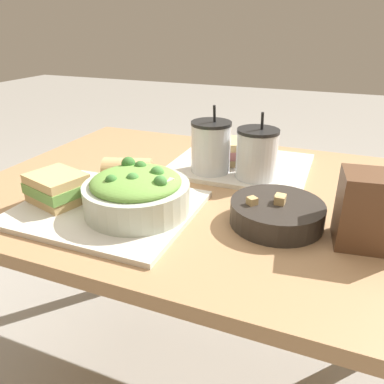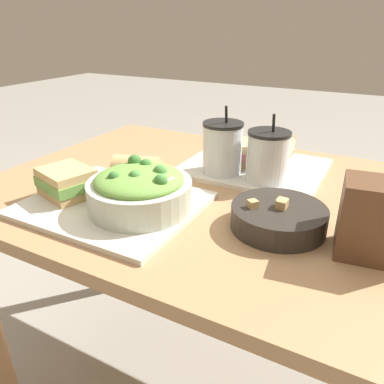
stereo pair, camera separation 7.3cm
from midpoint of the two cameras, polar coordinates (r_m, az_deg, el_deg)
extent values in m
cube|color=#A37A51|center=(0.94, 6.19, -0.47)|extent=(1.15, 0.82, 0.03)
cylinder|color=#A37A51|center=(1.60, -6.81, -3.60)|extent=(0.06, 0.06, 0.68)
cube|color=beige|center=(0.85, -9.52, -1.91)|extent=(0.37, 0.31, 0.01)
cube|color=beige|center=(1.07, 11.38, 3.67)|extent=(0.37, 0.31, 0.01)
cylinder|color=beige|center=(0.80, -5.31, -0.50)|extent=(0.22, 0.22, 0.06)
ellipsoid|color=#6B9E42|center=(0.78, -5.41, 1.85)|extent=(0.19, 0.19, 0.04)
sphere|color=#38702D|center=(0.81, -4.52, 4.05)|extent=(0.03, 0.03, 0.03)
sphere|color=#427F38|center=(0.75, -5.96, 2.26)|extent=(0.03, 0.03, 0.03)
sphere|color=#427F38|center=(0.73, -1.94, 1.66)|extent=(0.03, 0.03, 0.03)
sphere|color=#38702D|center=(0.83, -6.23, 4.60)|extent=(0.03, 0.03, 0.03)
sphere|color=#427F38|center=(0.77, -2.20, 3.04)|extent=(0.03, 0.03, 0.03)
sphere|color=#38702D|center=(0.76, -9.11, 2.14)|extent=(0.03, 0.03, 0.03)
cube|color=beige|center=(0.80, -5.81, 2.96)|extent=(0.05, 0.05, 0.01)
cube|color=beige|center=(0.75, -3.68, 1.60)|extent=(0.05, 0.06, 0.01)
cube|color=beige|center=(0.75, -1.84, 1.78)|extent=(0.05, 0.04, 0.01)
cylinder|color=#2D2823|center=(0.77, 15.71, -3.85)|extent=(0.19, 0.19, 0.05)
cylinder|color=#4C2814|center=(0.76, 15.86, -2.67)|extent=(0.17, 0.17, 0.01)
cube|color=tan|center=(0.74, 12.03, -1.94)|extent=(0.02, 0.02, 0.02)
cube|color=tan|center=(0.76, 16.28, -1.77)|extent=(0.02, 0.02, 0.02)
cube|color=tan|center=(0.75, 16.23, -1.97)|extent=(0.02, 0.02, 0.02)
cube|color=tan|center=(0.90, -16.16, 0.13)|extent=(0.14, 0.13, 0.02)
cube|color=#6B9E47|center=(0.89, -16.32, 1.42)|extent=(0.14, 0.13, 0.02)
cube|color=tan|center=(0.88, -16.49, 2.74)|extent=(0.14, 0.13, 0.02)
cylinder|color=tan|center=(0.93, -6.13, 3.39)|extent=(0.13, 0.10, 0.07)
cylinder|color=beige|center=(0.91, -2.81, 3.18)|extent=(0.03, 0.06, 0.06)
cube|color=tan|center=(1.07, 9.91, 4.77)|extent=(0.14, 0.13, 0.02)
cube|color=#C1706B|center=(1.06, 10.00, 5.88)|extent=(0.14, 0.13, 0.02)
cube|color=tan|center=(1.06, 10.08, 7.01)|extent=(0.14, 0.13, 0.02)
cylinder|color=tan|center=(1.16, 14.65, 7.08)|extent=(0.10, 0.08, 0.07)
cylinder|color=beige|center=(1.14, 16.57, 6.62)|extent=(0.02, 0.06, 0.06)
cylinder|color=silver|center=(0.99, 6.78, 6.47)|extent=(0.10, 0.10, 0.13)
cylinder|color=black|center=(0.99, 6.76, 6.06)|extent=(0.09, 0.09, 0.10)
cylinder|color=black|center=(0.97, 6.98, 10.22)|extent=(0.11, 0.11, 0.01)
cylinder|color=black|center=(0.96, 7.48, 11.40)|extent=(0.01, 0.01, 0.05)
cylinder|color=silver|center=(0.95, 13.61, 5.04)|extent=(0.10, 0.10, 0.12)
cylinder|color=maroon|center=(0.96, 13.57, 4.67)|extent=(0.09, 0.09, 0.10)
cylinder|color=black|center=(0.93, 13.99, 8.69)|extent=(0.11, 0.11, 0.01)
cylinder|color=black|center=(0.93, 14.60, 9.89)|extent=(0.01, 0.01, 0.05)
cube|color=brown|center=(0.73, 28.85, -3.84)|extent=(0.13, 0.10, 0.14)
cube|color=silver|center=(1.01, -5.15, 2.50)|extent=(0.16, 0.14, 0.00)
camera|label=1|loc=(0.04, -87.14, 1.31)|focal=35.00mm
camera|label=2|loc=(0.04, 92.86, -1.31)|focal=35.00mm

